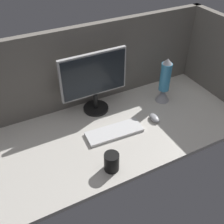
# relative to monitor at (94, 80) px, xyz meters

# --- Properties ---
(ground_plane) EXTENTS (1.80, 0.80, 0.03)m
(ground_plane) POSITION_rel_monitor_xyz_m (0.04, -0.25, -0.26)
(ground_plane) COLOR beige
(cubicle_wall_back) EXTENTS (1.80, 0.05, 0.57)m
(cubicle_wall_back) POSITION_rel_monitor_xyz_m (0.04, 0.12, 0.04)
(cubicle_wall_back) COLOR slate
(cubicle_wall_back) RESTS_ON ground_plane
(monitor) EXTENTS (0.47, 0.18, 0.44)m
(monitor) POSITION_rel_monitor_xyz_m (0.00, 0.00, 0.00)
(monitor) COLOR black
(monitor) RESTS_ON ground_plane
(keyboard) EXTENTS (0.38, 0.15, 0.02)m
(keyboard) POSITION_rel_monitor_xyz_m (0.00, -0.29, -0.24)
(keyboard) COLOR silver
(keyboard) RESTS_ON ground_plane
(mouse) EXTENTS (0.07, 0.10, 0.03)m
(mouse) POSITION_rel_monitor_xyz_m (0.31, -0.30, -0.23)
(mouse) COLOR #99999E
(mouse) RESTS_ON ground_plane
(mug_black_travel) EXTENTS (0.08, 0.08, 0.11)m
(mug_black_travel) POSITION_rel_monitor_xyz_m (-0.15, -0.54, -0.19)
(mug_black_travel) COLOR black
(mug_black_travel) RESTS_ON ground_plane
(lava_lamp) EXTENTS (0.11, 0.11, 0.34)m
(lava_lamp) POSITION_rel_monitor_xyz_m (0.49, -0.13, -0.10)
(lava_lamp) COLOR #A5A5AD
(lava_lamp) RESTS_ON ground_plane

